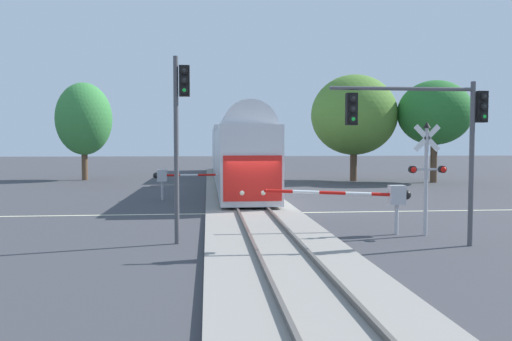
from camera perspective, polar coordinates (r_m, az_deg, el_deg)
ground_plane at (r=24.36m, az=-0.44°, el=-4.79°), size 220.00×220.00×0.00m
road_centre_stripe at (r=24.36m, az=-0.44°, el=-4.79°), size 44.00×0.20×0.01m
railway_track at (r=24.34m, az=-0.44°, el=-4.57°), size 4.40×80.00×0.32m
commuter_train at (r=42.46m, az=-2.60°, el=2.32°), size 3.04×40.45×5.16m
crossing_gate_near at (r=19.07m, az=13.91°, el=-2.80°), size 5.40×0.40×1.80m
crossing_signal_mast at (r=19.23m, az=18.52°, el=0.43°), size 1.36×0.44×4.09m
crossing_gate_far at (r=30.31m, az=-9.24°, el=-0.65°), size 5.82×0.40×1.80m
traffic_signal_near_right at (r=17.17m, az=19.01°, el=5.15°), size 5.12×0.38×5.29m
traffic_signal_median at (r=16.92m, az=-8.49°, el=5.67°), size 0.53×0.38×6.16m
oak_far_right at (r=45.75m, az=10.88°, el=6.10°), size 7.50×7.50×9.32m
maple_right_background at (r=46.01m, az=19.31°, el=6.08°), size 6.19×6.19×8.65m
pine_left_background at (r=48.78m, az=-18.66°, el=5.46°), size 4.97×4.97×8.80m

